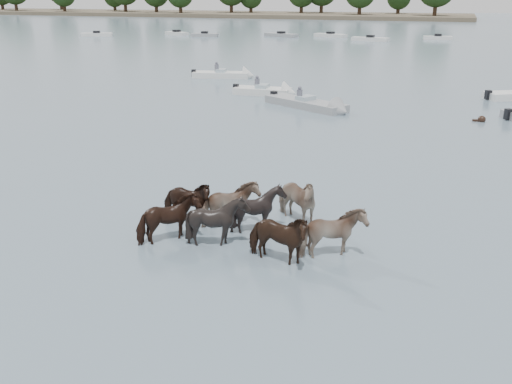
% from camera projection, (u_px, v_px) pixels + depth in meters
% --- Properties ---
extents(ground, '(400.00, 400.00, 0.00)m').
position_uv_depth(ground, '(221.00, 241.00, 16.84)').
color(ground, slate).
rests_on(ground, ground).
extents(shoreline, '(160.00, 30.00, 1.00)m').
position_uv_depth(shoreline, '(193.00, 14.00, 171.85)').
color(shoreline, '#4C4233').
rests_on(shoreline, ground).
extents(pony_herd, '(6.81, 4.57, 1.66)m').
position_uv_depth(pony_herd, '(246.00, 217.00, 16.81)').
color(pony_herd, black).
rests_on(pony_herd, ground).
extents(swimming_pony, '(0.72, 0.44, 0.44)m').
position_uv_depth(swimming_pony, '(481.00, 120.00, 32.14)').
color(swimming_pony, black).
rests_on(swimming_pony, ground).
extents(motorboat_a, '(4.64, 1.73, 1.92)m').
position_uv_depth(motorboat_a, '(272.00, 92.00, 40.35)').
color(motorboat_a, silver).
rests_on(motorboat_a, ground).
extents(motorboat_b, '(6.31, 4.60, 1.92)m').
position_uv_depth(motorboat_b, '(315.00, 106.00, 35.47)').
color(motorboat_b, gray).
rests_on(motorboat_b, ground).
extents(motorboat_f, '(5.45, 2.65, 1.92)m').
position_uv_depth(motorboat_f, '(230.00, 75.00, 48.37)').
color(motorboat_f, silver).
rests_on(motorboat_f, ground).
extents(distant_flotilla, '(106.22, 25.57, 0.93)m').
position_uv_depth(distant_flotilla, '(423.00, 41.00, 81.61)').
color(distant_flotilla, silver).
rests_on(distant_flotilla, ground).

